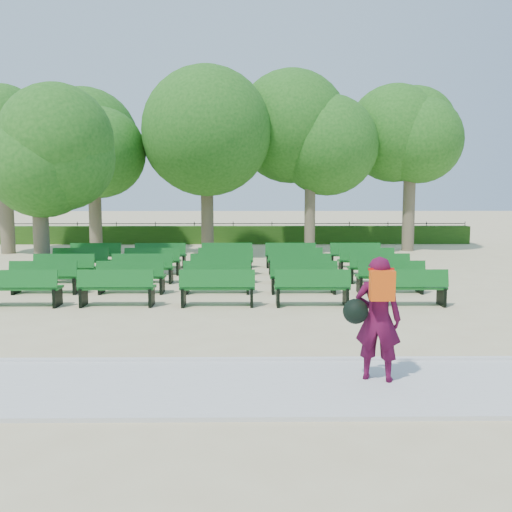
{
  "coord_description": "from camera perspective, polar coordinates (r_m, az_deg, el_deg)",
  "views": [
    {
      "loc": [
        1.82,
        -14.92,
        2.71
      ],
      "look_at": [
        1.99,
        -1.0,
        1.1
      ],
      "focal_mm": 40.0,
      "sensor_mm": 36.0,
      "label": 1
    }
  ],
  "objects": [
    {
      "name": "bench_array",
      "position": [
        16.79,
        -3.4,
        -2.39
      ],
      "size": [
        1.8,
        0.69,
        1.11
      ],
      "rotation": [
        0.0,
        0.0,
        -0.08
      ],
      "color": "#0F5A1A",
      "rests_on": "ground"
    },
    {
      "name": "tree_among",
      "position": [
        18.25,
        -21.0,
        9.81
      ],
      "size": [
        4.15,
        4.15,
        5.76
      ],
      "color": "brown",
      "rests_on": "ground"
    },
    {
      "name": "ground",
      "position": [
        15.27,
        -7.55,
        -3.68
      ],
      "size": [
        120.0,
        120.0,
        0.0
      ],
      "primitive_type": "plane",
      "color": "#CAB786"
    },
    {
      "name": "fence",
      "position": [
        29.5,
        -4.23,
        1.31
      ],
      "size": [
        26.0,
        0.1,
        1.02
      ],
      "primitive_type": null,
      "color": "black",
      "rests_on": "ground"
    },
    {
      "name": "person",
      "position": [
        8.12,
        11.94,
        -5.96
      ],
      "size": [
        0.87,
        0.61,
        1.75
      ],
      "rotation": [
        0.0,
        0.0,
        2.78
      ],
      "color": "#480A28",
      "rests_on": "ground"
    },
    {
      "name": "curb",
      "position": [
        9.25,
        -12.22,
        -10.27
      ],
      "size": [
        30.0,
        0.12,
        0.1
      ],
      "primitive_type": "cube",
      "color": "silver",
      "rests_on": "ground"
    },
    {
      "name": "paving",
      "position": [
        8.19,
        -13.86,
        -12.71
      ],
      "size": [
        30.0,
        2.2,
        0.06
      ],
      "primitive_type": "cube",
      "color": "silver",
      "rests_on": "ground"
    },
    {
      "name": "hedge",
      "position": [
        29.06,
        -4.29,
        2.12
      ],
      "size": [
        26.0,
        0.7,
        0.9
      ],
      "primitive_type": "cube",
      "color": "#254C13",
      "rests_on": "ground"
    },
    {
      "name": "tree_line",
      "position": [
        25.13,
        -4.85,
        0.38
      ],
      "size": [
        21.8,
        6.8,
        7.04
      ],
      "primitive_type": null,
      "color": "#26641A",
      "rests_on": "ground"
    }
  ]
}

